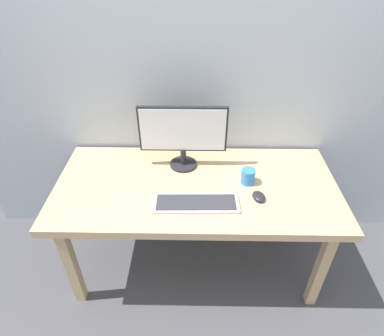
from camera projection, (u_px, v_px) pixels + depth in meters
The scene contains 7 objects.
ground_plane at pixel (195, 261), 2.38m from camera, with size 6.00×6.00×0.00m, color #4C4C51.
wall_back at pixel (198, 31), 1.83m from camera, with size 3.20×0.04×3.00m, color #B2BCC6.
desk at pixel (196, 193), 1.98m from camera, with size 1.69×0.79×0.74m.
monitor at pixel (183, 133), 1.96m from camera, with size 0.54×0.17×0.41m.
keyboard_primary at pixel (195, 203), 1.79m from camera, with size 0.48×0.17×0.02m.
mouse at pixel (259, 196), 1.83m from camera, with size 0.07×0.09×0.03m, color #232328.
coffee_mug at pixel (248, 176), 1.93m from camera, with size 0.08×0.08×0.09m, color #337FD8.
Camera 1 is at (0.00, -1.50, 1.97)m, focal length 30.27 mm.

